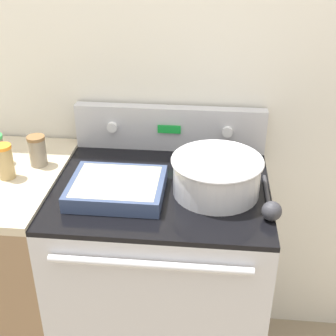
# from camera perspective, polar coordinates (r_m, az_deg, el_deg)

# --- Properties ---
(kitchen_wall) EXTENTS (8.00, 0.05, 2.50)m
(kitchen_wall) POSITION_cam_1_polar(r_m,az_deg,el_deg) (1.84, 0.44, 11.99)
(kitchen_wall) COLOR silver
(kitchen_wall) RESTS_ON ground_plane
(stove_range) EXTENTS (0.75, 0.66, 0.94)m
(stove_range) POSITION_cam_1_polar(r_m,az_deg,el_deg) (1.92, -0.66, -14.17)
(stove_range) COLOR #BCBCC1
(stove_range) RESTS_ON ground_plane
(control_panel) EXTENTS (0.75, 0.07, 0.18)m
(control_panel) POSITION_cam_1_polar(r_m,az_deg,el_deg) (1.86, 0.24, 4.88)
(control_panel) COLOR #BCBCC1
(control_panel) RESTS_ON stove_range
(mixing_bowl) EXTENTS (0.31, 0.31, 0.13)m
(mixing_bowl) POSITION_cam_1_polar(r_m,az_deg,el_deg) (1.57, 5.95, -0.69)
(mixing_bowl) COLOR silver
(mixing_bowl) RESTS_ON stove_range
(casserole_dish) EXTENTS (0.31, 0.26, 0.05)m
(casserole_dish) POSITION_cam_1_polar(r_m,az_deg,el_deg) (1.58, -6.25, -2.34)
(casserole_dish) COLOR #38476B
(casserole_dish) RESTS_ON stove_range
(ladle) EXTENTS (0.06, 0.29, 0.06)m
(ladle) POSITION_cam_1_polar(r_m,az_deg,el_deg) (1.50, 12.43, -4.81)
(ladle) COLOR #333338
(ladle) RESTS_ON stove_range
(spice_jar_brown_cap) EXTENTS (0.07, 0.07, 0.12)m
(spice_jar_brown_cap) POSITION_cam_1_polar(r_m,az_deg,el_deg) (1.78, -15.63, 2.06)
(spice_jar_brown_cap) COLOR gray
(spice_jar_brown_cap) RESTS_ON side_counter
(spice_jar_orange_cap) EXTENTS (0.06, 0.06, 0.13)m
(spice_jar_orange_cap) POSITION_cam_1_polar(r_m,az_deg,el_deg) (1.73, -19.25, 0.76)
(spice_jar_orange_cap) COLOR tan
(spice_jar_orange_cap) RESTS_ON side_counter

